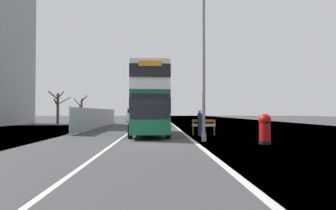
# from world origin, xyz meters

# --- Properties ---
(ground) EXTENTS (140.00, 280.00, 0.10)m
(ground) POSITION_xyz_m (0.60, 0.09, -0.05)
(ground) COLOR #38383A
(double_decker_bus) EXTENTS (3.11, 10.72, 4.93)m
(double_decker_bus) POSITION_xyz_m (-0.12, 7.50, 2.62)
(double_decker_bus) COLOR #145638
(double_decker_bus) RESTS_ON ground
(lamppost_foreground) EXTENTS (0.29, 0.70, 8.86)m
(lamppost_foreground) POSITION_xyz_m (3.30, 1.98, 4.20)
(lamppost_foreground) COLOR gray
(lamppost_foreground) RESTS_ON ground
(red_pillar_postbox) EXTENTS (0.67, 0.67, 1.63)m
(red_pillar_postbox) POSITION_xyz_m (6.34, 0.27, 0.89)
(red_pillar_postbox) COLOR black
(red_pillar_postbox) RESTS_ON ground
(roadworks_barrier) EXTENTS (1.76, 0.49, 1.17)m
(roadworks_barrier) POSITION_xyz_m (4.02, 7.07, 0.74)
(roadworks_barrier) COLOR orange
(roadworks_barrier) RESTS_ON ground
(construction_site_fence) EXTENTS (0.44, 24.00, 2.14)m
(construction_site_fence) POSITION_xyz_m (-5.76, 18.54, 1.03)
(construction_site_fence) COLOR #A8AAAD
(construction_site_fence) RESTS_ON ground
(car_oncoming_near) EXTENTS (2.06, 4.08, 2.33)m
(car_oncoming_near) POSITION_xyz_m (-0.34, 22.65, 1.09)
(car_oncoming_near) COLOR maroon
(car_oncoming_near) RESTS_ON ground
(car_receding_mid) EXTENTS (1.96, 4.09, 1.99)m
(car_receding_mid) POSITION_xyz_m (0.46, 30.69, 0.94)
(car_receding_mid) COLOR gray
(car_receding_mid) RESTS_ON ground
(car_receding_far) EXTENTS (1.94, 4.04, 2.29)m
(car_receding_far) POSITION_xyz_m (-3.83, 40.32, 1.08)
(car_receding_far) COLOR silver
(car_receding_far) RESTS_ON ground
(car_far_side) EXTENTS (1.90, 4.19, 2.20)m
(car_far_side) POSITION_xyz_m (-3.76, 50.08, 1.03)
(car_far_side) COLOR navy
(car_far_side) RESTS_ON ground
(bare_tree_far_verge_near) EXTENTS (3.20, 2.72, 4.90)m
(bare_tree_far_verge_near) POSITION_xyz_m (-13.96, 30.67, 2.60)
(bare_tree_far_verge_near) COLOR #4C3D2D
(bare_tree_far_verge_near) RESTS_ON ground
(bare_tree_far_verge_mid) EXTENTS (2.79, 2.98, 5.05)m
(bare_tree_far_verge_mid) POSITION_xyz_m (-13.68, 44.05, 2.50)
(bare_tree_far_verge_mid) COLOR #4C3D2D
(bare_tree_far_verge_mid) RESTS_ON ground
(pedestrian_at_kerb) EXTENTS (0.34, 0.34, 1.84)m
(pedestrian_at_kerb) POSITION_xyz_m (3.64, 6.35, 0.93)
(pedestrian_at_kerb) COLOR #2D3342
(pedestrian_at_kerb) RESTS_ON ground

